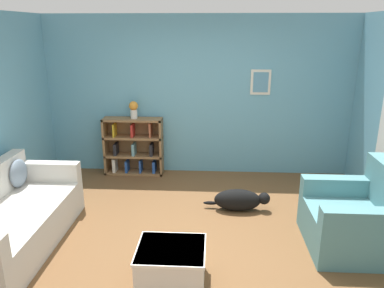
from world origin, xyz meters
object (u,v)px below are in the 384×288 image
at_px(coffee_table, 171,265).
at_px(bookshelf, 134,147).
at_px(recliner_chair, 357,219).
at_px(couch, 8,222).
at_px(dog, 239,200).
at_px(vase, 134,109).

bearing_deg(coffee_table, bookshelf, 108.28).
height_order(bookshelf, recliner_chair, recliner_chair).
distance_m(bookshelf, recliner_chair, 3.62).
height_order(bookshelf, coffee_table, bookshelf).
height_order(couch, coffee_table, couch).
bearing_deg(coffee_table, dog, 64.57).
height_order(recliner_chair, vase, vase).
relative_size(couch, dog, 2.21).
bearing_deg(couch, bookshelf, 67.84).
relative_size(couch, recliner_chair, 1.95).
distance_m(couch, dog, 2.84).
distance_m(recliner_chair, vase, 3.67).
xyz_separation_m(recliner_chair, dog, (-1.25, 0.80, -0.19)).
xyz_separation_m(dog, vase, (-1.67, 1.27, 0.97)).
relative_size(couch, bookshelf, 2.03).
height_order(couch, bookshelf, bookshelf).
xyz_separation_m(bookshelf, coffee_table, (0.95, -2.87, -0.25)).
bearing_deg(bookshelf, recliner_chair, -35.44).
bearing_deg(recliner_chair, dog, 147.22).
bearing_deg(dog, coffee_table, -115.43).
bearing_deg(couch, coffee_table, -16.16).
relative_size(couch, coffee_table, 3.04).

